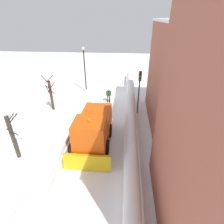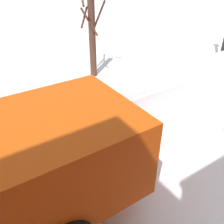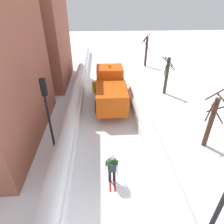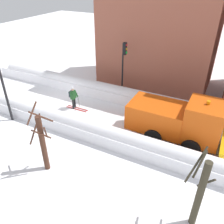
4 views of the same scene
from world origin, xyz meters
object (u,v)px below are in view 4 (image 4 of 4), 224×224
(plow_truck, at_px, (179,120))
(bare_tree_near, at_px, (42,142))
(traffic_light_pole, at_px, (124,60))
(bare_tree_mid, at_px, (200,193))
(skier, at_px, (73,96))
(street_lamp, at_px, (0,71))

(plow_truck, height_order, bare_tree_near, bare_tree_near)
(traffic_light_pole, xyz_separation_m, bare_tree_mid, (8.91, 7.32, -1.38))
(plow_truck, relative_size, skier, 3.31)
(plow_truck, bearing_deg, traffic_light_pole, -124.53)
(plow_truck, xyz_separation_m, bare_tree_near, (5.58, -5.49, 0.33))
(traffic_light_pole, xyz_separation_m, street_lamp, (6.69, -5.56, 0.47))
(skier, bearing_deg, bare_tree_near, 22.19)
(plow_truck, distance_m, street_lamp, 11.49)
(bare_tree_near, distance_m, bare_tree_mid, 7.51)
(plow_truck, xyz_separation_m, traffic_light_pole, (-3.65, -5.31, 1.70))
(traffic_light_pole, height_order, street_lamp, street_lamp)
(plow_truck, height_order, street_lamp, street_lamp)
(traffic_light_pole, height_order, bare_tree_near, traffic_light_pole)
(traffic_light_pole, bearing_deg, plow_truck, 55.47)
(skier, height_order, street_lamp, street_lamp)
(traffic_light_pole, relative_size, bare_tree_near, 1.15)
(plow_truck, bearing_deg, bare_tree_mid, 20.91)
(traffic_light_pole, relative_size, street_lamp, 0.78)
(bare_tree_mid, bearing_deg, traffic_light_pole, -140.59)
(skier, distance_m, street_lamp, 5.21)
(bare_tree_near, bearing_deg, skier, -157.81)
(skier, relative_size, traffic_light_pole, 0.40)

